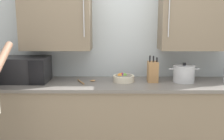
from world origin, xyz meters
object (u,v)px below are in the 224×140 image
fruit_bowl (124,78)px  knife_block (153,72)px  wooden_spoon (87,81)px  stock_pot (184,74)px  microwave_oven (20,70)px

fruit_bowl → knife_block: 0.33m
fruit_bowl → wooden_spoon: 0.41m
stock_pot → wooden_spoon: bearing=-179.3°
microwave_oven → stock_pot: 1.83m
microwave_oven → wooden_spoon: size_ratio=3.50×
microwave_oven → stock_pot: microwave_oven is taller
fruit_bowl → stock_pot: stock_pot is taller
knife_block → microwave_oven: bearing=-179.5°
microwave_oven → fruit_bowl: bearing=0.7°
stock_pot → knife_block: knife_block is taller
fruit_bowl → stock_pot: size_ratio=0.71×
stock_pot → fruit_bowl: bearing=179.0°
wooden_spoon → microwave_oven: bearing=179.1°
microwave_oven → knife_block: (1.48, 0.01, -0.02)m
microwave_oven → fruit_bowl: size_ratio=3.19×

